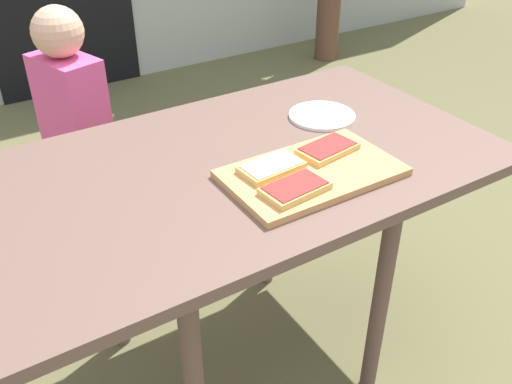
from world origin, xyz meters
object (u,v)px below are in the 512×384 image
Objects in this scene: dining_table at (236,187)px; pizza_slice_far_right at (328,149)px; pizza_slice_far_left at (271,167)px; pizza_slice_near_left at (295,188)px; child_left at (77,134)px; cutting_board at (312,173)px; plate_white_right at (322,116)px.

pizza_slice_far_right is at bearing -27.71° from dining_table.
pizza_slice_far_left is at bearing -179.80° from pizza_slice_far_right.
child_left is (-0.25, 0.93, -0.20)m from pizza_slice_near_left.
pizza_slice_near_left is 0.98m from child_left.
dining_table is 1.34× the size of child_left.
cutting_board reaches higher than dining_table.
pizza_slice_far_right is 0.16× the size of child_left.
dining_table is 0.16m from pizza_slice_far_left.
pizza_slice_far_right is at bearing 0.20° from pizza_slice_far_left.
cutting_board is at bearing -131.97° from plate_white_right.
cutting_board is (0.12, -0.16, 0.09)m from dining_table.
pizza_slice_near_left is (0.03, -0.22, 0.11)m from dining_table.
plate_white_right is (0.31, 0.31, -0.02)m from pizza_slice_near_left.
cutting_board is 2.64× the size of pizza_slice_far_left.
child_left reaches higher than dining_table.
pizza_slice_near_left and pizza_slice_far_left have the same top height.
dining_table is 7.01× the size of plate_white_right.
dining_table is at bearing -165.39° from plate_white_right.
pizza_slice_near_left is 0.44m from plate_white_right.
pizza_slice_far_left reaches higher than cutting_board.
child_left is at bearing 104.85° from pizza_slice_near_left.
dining_table is at bearing 97.66° from pizza_slice_near_left.
pizza_slice_far_right reaches higher than dining_table.
child_left is (-0.34, 0.87, -0.18)m from cutting_board.
cutting_board is 0.33m from plate_white_right.
pizza_slice_far_left is 0.16× the size of child_left.
pizza_slice_far_right is at bearing 29.96° from cutting_board.
pizza_slice_far_right is 0.94m from child_left.
dining_table is at bearing 152.29° from pizza_slice_far_right.
pizza_slice_near_left is 0.11m from pizza_slice_far_left.
pizza_slice_far_right is at bearing -124.66° from plate_white_right.
cutting_board is at bearing -29.76° from pizza_slice_far_left.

